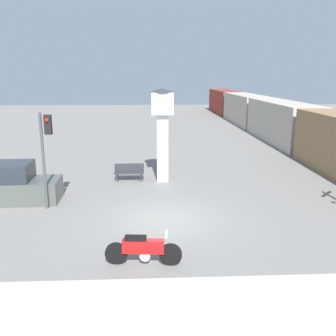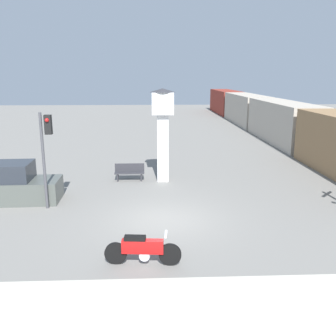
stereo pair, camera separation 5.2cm
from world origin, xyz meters
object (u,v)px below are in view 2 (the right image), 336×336
Objects in this scene: clock_tower at (163,121)px; motorcycle at (142,249)px; freight_train at (261,114)px; traffic_light at (46,143)px; bench at (130,172)px; parked_car at (11,185)px.

motorcycle is at bearing -95.54° from clock_tower.
traffic_light is (-15.68, -22.50, 1.14)m from freight_train.
bench is (-12.50, -18.25, -1.21)m from freight_train.
clock_tower is at bearing -2.67° from bench.
traffic_light is at bearing -28.73° from parked_car.
traffic_light is 5.80m from bench.
parked_car is (-5.16, -3.25, 0.26)m from bench.
bench is 6.11m from parked_car.
motorcycle is at bearing -51.64° from traffic_light.
parked_car is at bearing 139.84° from motorcycle.
parked_car is (-17.67, -21.50, -0.95)m from freight_train.
freight_train is 11.75× the size of parked_car.
parked_car reaches higher than motorcycle.
motorcycle is 0.05× the size of freight_train.
bench is (-0.91, 9.41, -0.01)m from motorcycle.
bench is (3.17, 4.25, -2.35)m from traffic_light.
clock_tower reaches higher than motorcycle.
traffic_light is at bearing -140.08° from clock_tower.
motorcycle is at bearing -47.36° from parked_car.
motorcycle is 8.65m from parked_car.
traffic_light is at bearing -124.86° from freight_train.
clock_tower is 3.09× the size of bench.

